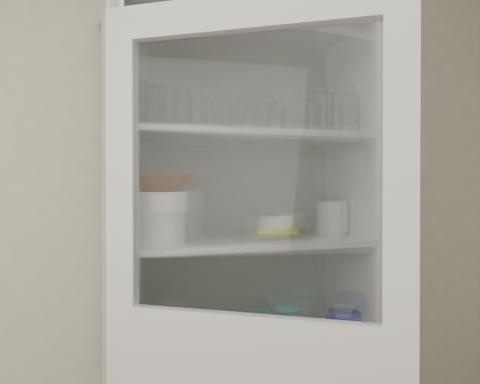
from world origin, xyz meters
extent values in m
cube|color=#BAB5A2|center=(0.00, 1.50, 1.30)|extent=(3.60, 0.02, 2.60)
cube|color=silver|center=(-0.28, 1.27, 1.05)|extent=(0.03, 0.45, 2.10)
cube|color=silver|center=(0.68, 1.27, 1.05)|extent=(0.03, 0.45, 2.10)
cube|color=gray|center=(0.20, 1.49, 1.05)|extent=(1.00, 0.03, 2.10)
cube|color=silver|center=(0.20, 1.27, 2.08)|extent=(1.00, 0.45, 0.03)
cube|color=silver|center=(0.20, 1.26, 0.85)|extent=(0.94, 0.42, 0.02)
cube|color=silver|center=(0.20, 1.26, 1.25)|extent=(0.94, 0.42, 0.02)
cube|color=silver|center=(0.20, 1.26, 1.65)|extent=(0.94, 0.42, 0.02)
cube|color=silver|center=(0.06, 0.78, 1.95)|extent=(0.75, 0.56, 0.10)
cube|color=silver|center=(-0.26, 1.02, 1.50)|extent=(0.10, 0.09, 0.80)
cube|color=silver|center=(0.39, 0.54, 1.50)|extent=(0.10, 0.09, 0.80)
cube|color=silver|center=(0.06, 0.78, 1.50)|extent=(0.59, 0.44, 0.78)
cylinder|color=silver|center=(-0.19, 1.15, 1.74)|extent=(0.08, 0.08, 0.15)
cylinder|color=silver|center=(-0.14, 1.12, 1.73)|extent=(0.07, 0.07, 0.13)
cylinder|color=silver|center=(0.08, 1.13, 1.72)|extent=(0.08, 0.08, 0.13)
cylinder|color=silver|center=(0.24, 1.15, 1.72)|extent=(0.08, 0.08, 0.12)
cylinder|color=silver|center=(0.45, 1.16, 1.72)|extent=(0.07, 0.07, 0.13)
cylinder|color=silver|center=(0.49, 1.14, 1.74)|extent=(0.08, 0.08, 0.15)
cylinder|color=silver|center=(0.59, 1.13, 1.74)|extent=(0.10, 0.10, 0.15)
cylinder|color=silver|center=(-0.21, 1.25, 1.73)|extent=(0.09, 0.09, 0.14)
cylinder|color=silver|center=(0.09, 1.25, 1.73)|extent=(0.09, 0.09, 0.14)
cylinder|color=silver|center=(-0.03, 1.25, 1.73)|extent=(0.08, 0.08, 0.15)
cylinder|color=silver|center=(0.33, 1.24, 1.72)|extent=(0.07, 0.07, 0.13)
cylinder|color=silver|center=(-0.14, 1.20, 1.32)|extent=(0.21, 0.21, 0.11)
cylinder|color=silver|center=(-0.21, 1.36, 1.29)|extent=(0.19, 0.19, 0.06)
cylinder|color=white|center=(-0.14, 1.20, 1.41)|extent=(0.29, 0.29, 0.07)
imported|color=brown|center=(-0.14, 1.20, 1.47)|extent=(0.31, 0.31, 0.06)
cylinder|color=silver|center=(0.36, 1.28, 1.27)|extent=(0.35, 0.35, 0.02)
cube|color=#FFEB10|center=(0.36, 1.28, 1.29)|extent=(0.19, 0.19, 0.01)
cylinder|color=silver|center=(0.36, 1.28, 1.32)|extent=(0.16, 0.16, 0.06)
cylinder|color=#B5B8B8|center=(0.61, 1.30, 1.33)|extent=(0.13, 0.13, 0.14)
imported|color=navy|center=(0.61, 1.21, 0.91)|extent=(0.14, 0.14, 0.11)
imported|color=teal|center=(0.31, 1.35, 0.91)|extent=(0.11, 0.11, 0.10)
imported|color=silver|center=(0.53, 1.14, 0.90)|extent=(0.11, 0.11, 0.08)
cylinder|color=teal|center=(0.40, 1.28, 0.91)|extent=(0.10, 0.10, 0.10)
ellipsoid|color=teal|center=(0.40, 1.28, 0.97)|extent=(0.10, 0.10, 0.02)
cylinder|color=silver|center=(0.10, 1.18, 0.88)|extent=(0.11, 0.11, 0.04)
cylinder|color=silver|center=(-0.14, 1.28, 0.93)|extent=(0.16, 0.16, 0.14)
camera|label=1|loc=(-0.42, -0.56, 1.46)|focal=38.00mm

